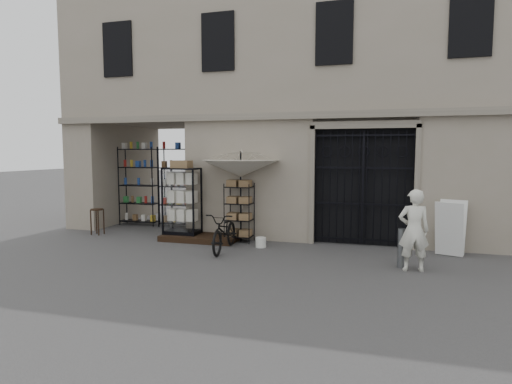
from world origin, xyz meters
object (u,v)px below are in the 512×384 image
(wooden_stool, at_px, (97,221))
(shopkeeper, at_px, (412,271))
(market_umbrella, at_px, (241,164))
(bicycle, at_px, (225,251))
(easel_sign, at_px, (451,228))
(display_cabinet, at_px, (182,204))
(wire_rack, at_px, (239,213))
(white_bucket, at_px, (261,242))
(steel_bollard, at_px, (401,248))

(wooden_stool, relative_size, shopkeeper, 0.45)
(market_umbrella, height_order, bicycle, market_umbrella)
(market_umbrella, distance_m, easel_sign, 5.21)
(market_umbrella, xyz_separation_m, bicycle, (-0.05, -1.07, -2.03))
(bicycle, distance_m, shopkeeper, 4.20)
(bicycle, bearing_deg, easel_sign, 6.65)
(wooden_stool, bearing_deg, shopkeeper, -9.91)
(display_cabinet, xyz_separation_m, shopkeeper, (5.72, -1.51, -0.94))
(wire_rack, relative_size, white_bucket, 5.98)
(wire_rack, bearing_deg, shopkeeper, -16.81)
(wooden_stool, height_order, easel_sign, easel_sign)
(bicycle, bearing_deg, wooden_stool, 164.18)
(display_cabinet, relative_size, easel_sign, 1.56)
(easel_sign, bearing_deg, white_bucket, -157.62)
(display_cabinet, bearing_deg, shopkeeper, 8.81)
(display_cabinet, relative_size, white_bucket, 7.47)
(wire_rack, relative_size, market_umbrella, 0.54)
(wire_rack, relative_size, steel_bollard, 1.91)
(wooden_stool, bearing_deg, white_bucket, -3.24)
(market_umbrella, bearing_deg, display_cabinet, -174.94)
(wire_rack, height_order, steel_bollard, wire_rack)
(wire_rack, bearing_deg, white_bucket, -28.95)
(market_umbrella, xyz_separation_m, shopkeeper, (4.12, -1.65, -2.03))
(market_umbrella, xyz_separation_m, easel_sign, (5.01, -0.12, -1.40))
(bicycle, relative_size, steel_bollard, 2.21)
(market_umbrella, bearing_deg, easel_sign, -1.33)
(display_cabinet, bearing_deg, wooden_stool, -155.20)
(white_bucket, xyz_separation_m, steel_bollard, (3.23, -1.00, 0.28))
(display_cabinet, distance_m, easel_sign, 6.63)
(steel_bollard, relative_size, shopkeeper, 0.49)
(market_umbrella, relative_size, steel_bollard, 3.53)
(display_cabinet, height_order, wooden_stool, display_cabinet)
(wire_rack, xyz_separation_m, bicycle, (-0.01, -1.07, -0.75))
(display_cabinet, xyz_separation_m, white_bucket, (2.28, -0.33, -0.82))
(wooden_stool, bearing_deg, display_cabinet, 1.20)
(wooden_stool, xyz_separation_m, easel_sign, (9.23, 0.08, 0.25))
(wire_rack, xyz_separation_m, shopkeeper, (4.16, -1.66, -0.75))
(white_bucket, relative_size, wooden_stool, 0.35)
(white_bucket, height_order, wooden_stool, wooden_stool)
(white_bucket, xyz_separation_m, bicycle, (-0.72, -0.60, -0.12))
(shopkeeper, distance_m, easel_sign, 1.89)
(bicycle, height_order, shopkeeper, bicycle)
(easel_sign, bearing_deg, market_umbrella, -163.65)
(bicycle, bearing_deg, shopkeeper, -11.99)
(wire_rack, xyz_separation_m, easel_sign, (5.05, -0.12, -0.12))
(shopkeeper, bearing_deg, steel_bollard, -48.08)
(display_cabinet, bearing_deg, bicycle, -7.12)
(market_umbrella, xyz_separation_m, wooden_stool, (-4.22, -0.20, -1.65))
(market_umbrella, distance_m, bicycle, 2.30)
(display_cabinet, xyz_separation_m, wire_rack, (1.57, 0.15, -0.19))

